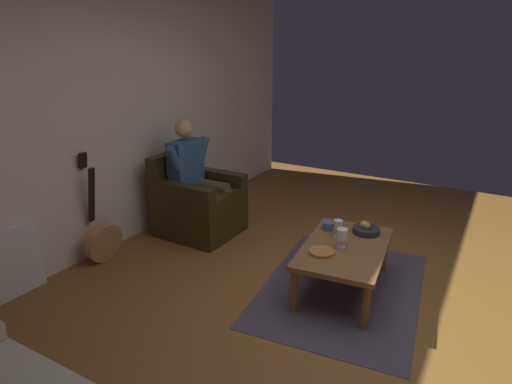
# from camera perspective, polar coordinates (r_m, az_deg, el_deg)

# --- Properties ---
(ground_plane) EXTENTS (7.16, 7.16, 0.00)m
(ground_plane) POSITION_cam_1_polar(r_m,az_deg,el_deg) (3.48, 15.64, -15.46)
(ground_plane) COLOR brown
(wall_back) EXTENTS (6.37, 0.06, 2.77)m
(wall_back) POSITION_cam_1_polar(r_m,az_deg,el_deg) (4.37, -18.85, 10.85)
(wall_back) COLOR silver
(wall_back) RESTS_ON ground
(rug) EXTENTS (1.87, 1.43, 0.01)m
(rug) POSITION_cam_1_polar(r_m,az_deg,el_deg) (3.73, 11.40, -12.46)
(rug) COLOR #463D4D
(rug) RESTS_ON ground
(armchair) EXTENTS (0.71, 0.78, 0.86)m
(armchair) POSITION_cam_1_polar(r_m,az_deg,el_deg) (4.62, -7.88, -1.70)
(armchair) COLOR #312811
(armchair) RESTS_ON ground
(person_seated) EXTENTS (0.66, 0.59, 1.22)m
(person_seated) POSITION_cam_1_polar(r_m,az_deg,el_deg) (4.51, -8.10, 2.35)
(person_seated) COLOR #315578
(person_seated) RESTS_ON ground
(coffee_table) EXTENTS (1.10, 0.75, 0.39)m
(coffee_table) POSITION_cam_1_polar(r_m,az_deg,el_deg) (3.57, 11.75, -7.80)
(coffee_table) COLOR brown
(coffee_table) RESTS_ON ground
(guitar) EXTENTS (0.38, 0.25, 1.04)m
(guitar) POSITION_cam_1_polar(r_m,az_deg,el_deg) (4.25, -19.87, -5.82)
(guitar) COLOR #B57E47
(guitar) RESTS_ON ground
(wine_glass_near) EXTENTS (0.09, 0.09, 0.16)m
(wine_glass_near) POSITION_cam_1_polar(r_m,az_deg,el_deg) (3.48, 11.42, -5.66)
(wine_glass_near) COLOR silver
(wine_glass_near) RESTS_ON coffee_table
(wine_glass_far) EXTENTS (0.07, 0.07, 0.15)m
(wine_glass_far) POSITION_cam_1_polar(r_m,az_deg,el_deg) (3.67, 10.93, -4.47)
(wine_glass_far) COLOR silver
(wine_glass_far) RESTS_ON coffee_table
(fruit_bowl) EXTENTS (0.23, 0.23, 0.11)m
(fruit_bowl) POSITION_cam_1_polar(r_m,az_deg,el_deg) (3.81, 14.52, -4.76)
(fruit_bowl) COLOR #26272F
(fruit_bowl) RESTS_ON coffee_table
(decorative_dish) EXTENTS (0.20, 0.20, 0.02)m
(decorative_dish) POSITION_cam_1_polar(r_m,az_deg,el_deg) (3.39, 8.82, -7.90)
(decorative_dish) COLOR #B96F30
(decorative_dish) RESTS_ON coffee_table
(candle_jar) EXTENTS (0.09, 0.09, 0.07)m
(candle_jar) POSITION_cam_1_polar(r_m,az_deg,el_deg) (3.80, 9.60, -4.51)
(candle_jar) COLOR #466096
(candle_jar) RESTS_ON coffee_table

